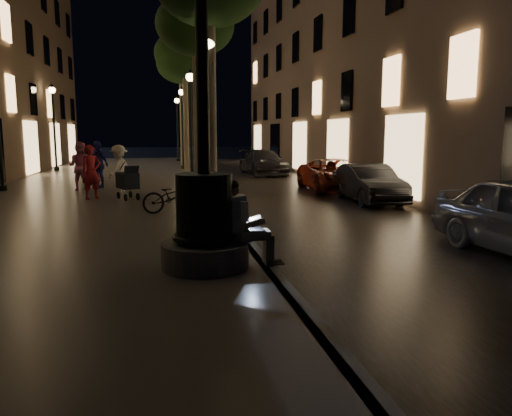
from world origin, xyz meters
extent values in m
plane|color=black|center=(0.00, 15.00, 0.00)|extent=(120.00, 120.00, 0.00)
cube|color=black|center=(3.00, 15.00, 0.01)|extent=(6.00, 45.00, 0.02)
cube|color=slate|center=(-4.00, 15.00, 0.10)|extent=(8.00, 45.00, 0.20)
cube|color=#59595B|center=(0.00, 15.00, 0.10)|extent=(0.25, 45.00, 0.20)
cube|color=#7D654E|center=(10.00, 18.00, 7.50)|extent=(8.00, 36.00, 15.00)
cylinder|color=#59595B|center=(-1.00, 2.00, 0.40)|extent=(1.40, 1.40, 0.40)
cylinder|color=black|center=(-1.00, 2.00, 1.15)|extent=(0.90, 0.90, 1.10)
torus|color=black|center=(-1.00, 2.00, 0.70)|extent=(1.04, 1.04, 0.10)
torus|color=black|center=(-1.00, 2.00, 1.55)|extent=(0.89, 0.89, 0.09)
cylinder|color=black|center=(-1.00, 2.00, 3.30)|extent=(0.20, 0.20, 3.20)
cube|color=gray|center=(-0.45, 2.00, 0.70)|extent=(0.38, 0.25, 0.19)
cube|color=white|center=(-0.51, 2.00, 1.05)|extent=(0.47, 0.27, 0.60)
sphere|color=tan|center=(-0.55, 2.00, 1.45)|extent=(0.22, 0.22, 0.22)
sphere|color=black|center=(-0.56, 2.00, 1.49)|extent=(0.22, 0.22, 0.22)
cube|color=gray|center=(-0.20, 1.90, 0.70)|extent=(0.49, 0.14, 0.15)
cube|color=gray|center=(-0.20, 2.10, 0.70)|extent=(0.49, 0.14, 0.15)
cube|color=gray|center=(0.04, 1.90, 0.45)|extent=(0.14, 0.13, 0.50)
cube|color=gray|center=(0.04, 2.10, 0.45)|extent=(0.14, 0.13, 0.50)
cube|color=black|center=(0.14, 1.90, 0.22)|extent=(0.27, 0.11, 0.03)
cube|color=black|center=(0.14, 2.10, 0.22)|extent=(0.27, 0.11, 0.03)
cube|color=black|center=(-0.18, 2.00, 0.78)|extent=(0.25, 0.35, 0.02)
cube|color=black|center=(-0.34, 2.00, 0.90)|extent=(0.09, 0.35, 0.23)
cube|color=#A1C4E6|center=(-0.33, 2.00, 0.90)|extent=(0.07, 0.32, 0.19)
cylinder|color=#6B604C|center=(-0.25, 8.00, 2.70)|extent=(0.28, 0.28, 5.00)
cylinder|color=#6B604C|center=(-0.20, 14.00, 2.75)|extent=(0.28, 0.28, 5.10)
ellipsoid|color=black|center=(-0.20, 14.00, 6.40)|extent=(3.00, 3.00, 2.40)
cylinder|color=#6B604C|center=(-0.30, 20.00, 2.65)|extent=(0.28, 0.28, 4.90)
ellipsoid|color=black|center=(-0.30, 20.00, 6.20)|extent=(3.00, 3.00, 2.40)
cylinder|color=#6B604C|center=(-0.22, 26.00, 2.80)|extent=(0.28, 0.28, 5.20)
ellipsoid|color=black|center=(-0.22, 26.00, 6.50)|extent=(3.00, 3.00, 2.40)
cylinder|color=black|center=(-0.30, 8.00, 0.30)|extent=(0.28, 0.28, 0.20)
cylinder|color=black|center=(-0.30, 8.00, 2.40)|extent=(0.12, 0.12, 4.40)
sphere|color=#FFD88C|center=(-0.30, 8.00, 4.65)|extent=(0.36, 0.36, 0.36)
cone|color=black|center=(-0.30, 8.00, 4.90)|extent=(0.30, 0.30, 0.22)
cylinder|color=black|center=(-0.30, 16.00, 0.30)|extent=(0.28, 0.28, 0.20)
cylinder|color=black|center=(-0.30, 16.00, 2.40)|extent=(0.12, 0.12, 4.40)
sphere|color=#FFD88C|center=(-0.30, 16.00, 4.65)|extent=(0.36, 0.36, 0.36)
cone|color=black|center=(-0.30, 16.00, 4.90)|extent=(0.30, 0.30, 0.22)
cylinder|color=black|center=(-0.30, 24.00, 0.30)|extent=(0.28, 0.28, 0.20)
cylinder|color=black|center=(-0.30, 24.00, 2.40)|extent=(0.12, 0.12, 4.40)
sphere|color=#FFD88C|center=(-0.30, 24.00, 4.65)|extent=(0.36, 0.36, 0.36)
cone|color=black|center=(-0.30, 24.00, 4.90)|extent=(0.30, 0.30, 0.22)
cylinder|color=black|center=(-0.30, 32.00, 0.30)|extent=(0.28, 0.28, 0.20)
cylinder|color=black|center=(-0.30, 32.00, 2.40)|extent=(0.12, 0.12, 4.40)
sphere|color=#FFD88C|center=(-0.30, 32.00, 4.65)|extent=(0.36, 0.36, 0.36)
cone|color=black|center=(-0.30, 32.00, 4.90)|extent=(0.30, 0.30, 0.22)
cylinder|color=black|center=(-7.40, 14.00, 0.30)|extent=(0.28, 0.28, 0.20)
cylinder|color=black|center=(-7.40, 24.00, 0.30)|extent=(0.28, 0.28, 0.20)
cylinder|color=black|center=(-7.40, 24.00, 2.40)|extent=(0.12, 0.12, 4.40)
sphere|color=#FFD88C|center=(-7.40, 24.00, 4.65)|extent=(0.36, 0.36, 0.36)
cone|color=black|center=(-7.40, 24.00, 4.90)|extent=(0.30, 0.30, 0.22)
cube|color=black|center=(-2.70, 10.59, 0.81)|extent=(0.79, 0.97, 0.50)
cube|color=black|center=(-2.55, 10.23, 1.15)|extent=(0.49, 0.35, 0.33)
cylinder|color=black|center=(-2.76, 10.21, 0.31)|extent=(0.13, 0.22, 0.22)
cylinder|color=black|center=(-2.39, 10.36, 0.31)|extent=(0.13, 0.22, 0.22)
cylinder|color=black|center=(-3.02, 10.82, 0.31)|extent=(0.13, 0.22, 0.22)
cylinder|color=black|center=(-2.65, 10.98, 0.31)|extent=(0.13, 0.22, 0.22)
cylinder|color=black|center=(-2.87, 11.00, 1.26)|extent=(0.23, 0.47, 0.31)
imported|color=black|center=(5.20, 9.83, 0.64)|extent=(1.51, 3.95, 1.28)
imported|color=maroon|center=(5.20, 13.28, 0.64)|extent=(2.35, 4.73, 1.29)
imported|color=#303035|center=(4.00, 21.49, 0.69)|extent=(2.25, 4.87, 1.38)
imported|color=red|center=(-3.84, 10.93, 1.07)|extent=(0.76, 0.69, 1.75)
imported|color=pink|center=(-4.58, 13.59, 1.10)|extent=(1.01, 0.88, 1.79)
imported|color=white|center=(-3.11, 12.66, 1.05)|extent=(1.09, 1.27, 1.70)
imported|color=navy|center=(-4.01, 14.31, 1.11)|extent=(1.07, 1.07, 1.82)
imported|color=black|center=(-1.31, 7.64, 0.65)|extent=(1.80, 0.94, 0.90)
camera|label=1|loc=(-1.68, -5.80, 2.34)|focal=35.00mm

